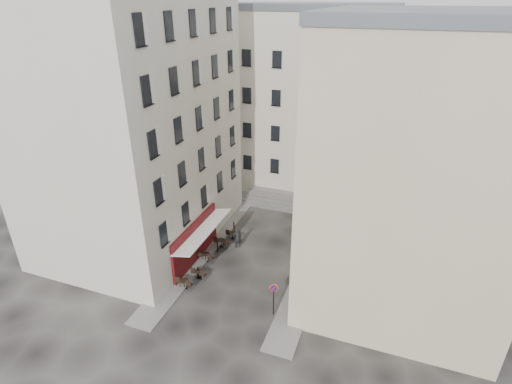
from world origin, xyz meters
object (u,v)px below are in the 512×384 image
at_px(bistro_table_a, 184,283).
at_px(pedestrian, 238,238).
at_px(bistro_table_b, 199,273).
at_px(no_parking_sign, 274,294).

height_order(bistro_table_a, pedestrian, pedestrian).
relative_size(bistro_table_b, pedestrian, 0.66).
height_order(no_parking_sign, bistro_table_a, no_parking_sign).
height_order(no_parking_sign, bistro_table_b, no_parking_sign).
distance_m(bistro_table_a, bistro_table_b, 1.48).
xyz_separation_m(bistro_table_b, pedestrian, (1.17, 4.84, 0.48)).
bearing_deg(bistro_table_b, pedestrian, 76.42).
distance_m(no_parking_sign, bistro_table_b, 6.83).
bearing_deg(bistro_table_b, bistro_table_a, -107.11).
relative_size(no_parking_sign, pedestrian, 1.37).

